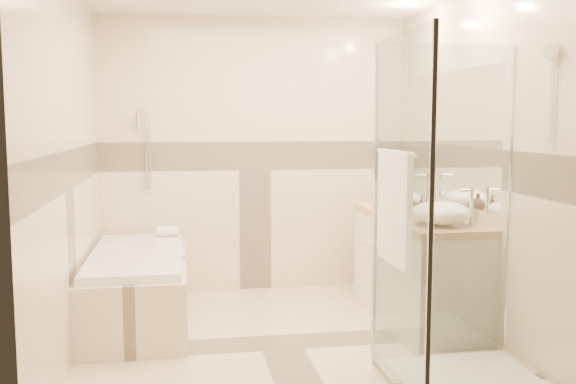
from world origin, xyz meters
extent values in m
cube|color=#C2B09A|center=(0.00, 0.00, -0.01)|extent=(2.80, 3.00, 0.01)
cube|color=beige|center=(0.00, 1.50, 1.25)|extent=(2.80, 0.01, 2.50)
cube|color=beige|center=(0.00, -1.50, 1.25)|extent=(2.80, 0.01, 2.50)
cube|color=beige|center=(-1.40, 0.00, 1.25)|extent=(0.01, 3.00, 2.50)
cube|color=beige|center=(1.40, 0.00, 1.25)|extent=(0.01, 3.00, 2.50)
cube|color=white|center=(1.39, 0.30, 1.45)|extent=(0.01, 1.60, 1.00)
cylinder|color=silver|center=(-0.97, 1.47, 1.35)|extent=(0.02, 0.02, 0.70)
cube|color=beige|center=(-1.02, 0.65, 0.25)|extent=(0.75, 1.70, 0.50)
cube|color=silver|center=(-1.02, 0.65, 0.53)|extent=(0.69, 1.60, 0.06)
ellipsoid|color=silver|center=(-1.02, 0.65, 0.48)|extent=(0.56, 1.40, 0.16)
cube|color=silver|center=(1.12, 0.30, 0.40)|extent=(0.55, 1.60, 0.80)
cylinder|color=silver|center=(0.83, -0.10, 0.55)|extent=(0.01, 0.24, 0.01)
cylinder|color=silver|center=(0.83, 0.70, 0.55)|extent=(0.01, 0.24, 0.01)
cube|color=tan|center=(1.12, 0.30, 0.83)|extent=(0.57, 1.62, 0.05)
cube|color=silver|center=(0.95, -1.05, 0.09)|extent=(0.80, 0.80, 0.01)
cube|color=white|center=(0.51, -1.05, 1.04)|extent=(0.01, 0.90, 2.00)
cube|color=white|center=(0.95, -0.61, 1.04)|extent=(0.90, 0.01, 2.00)
cylinder|color=silver|center=(0.50, -1.50, 1.04)|extent=(0.03, 0.03, 2.00)
cylinder|color=silver|center=(0.50, -0.60, 1.04)|extent=(0.03, 0.03, 2.00)
cylinder|color=silver|center=(1.40, -0.60, 1.04)|extent=(0.03, 0.03, 2.00)
cylinder|color=silver|center=(1.36, -1.05, 1.95)|extent=(0.03, 0.10, 0.10)
cylinder|color=silver|center=(0.47, -1.05, 1.40)|extent=(0.02, 0.60, 0.02)
cube|color=white|center=(0.47, -1.05, 1.10)|extent=(0.04, 0.48, 0.62)
ellipsoid|color=white|center=(1.10, 0.63, 0.93)|extent=(0.39, 0.39, 0.15)
ellipsoid|color=white|center=(1.10, -0.20, 0.93)|extent=(0.42, 0.42, 0.17)
cylinder|color=silver|center=(1.33, 0.63, 1.00)|extent=(0.03, 0.03, 0.30)
cylinder|color=silver|center=(1.28, 0.63, 1.12)|extent=(0.11, 0.03, 0.03)
cylinder|color=silver|center=(1.33, -0.20, 0.98)|extent=(0.03, 0.03, 0.26)
cylinder|color=silver|center=(1.28, -0.20, 1.09)|extent=(0.09, 0.02, 0.02)
imported|color=black|center=(1.10, 0.17, 0.93)|extent=(0.09, 0.09, 0.16)
imported|color=black|center=(1.10, 0.40, 0.92)|extent=(0.14, 0.14, 0.14)
cube|color=white|center=(1.10, 1.02, 0.89)|extent=(0.17, 0.27, 0.09)
cylinder|color=white|center=(-0.80, 1.30, 0.60)|extent=(0.19, 0.09, 0.09)
camera|label=1|loc=(-0.67, -4.37, 1.57)|focal=40.00mm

